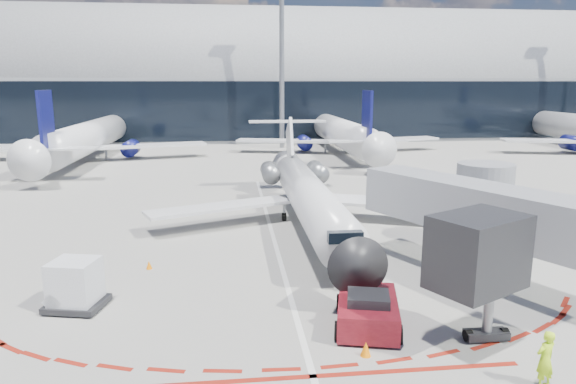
{
  "coord_description": "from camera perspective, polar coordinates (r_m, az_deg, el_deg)",
  "views": [
    {
      "loc": [
        -2.49,
        -26.33,
        9.35
      ],
      "look_at": [
        0.82,
        3.01,
        3.02
      ],
      "focal_mm": 32.0,
      "sensor_mm": 36.0,
      "label": 1
    }
  ],
  "objects": [
    {
      "name": "apron_centerline",
      "position": [
        29.94,
        -1.34,
        -6.09
      ],
      "size": [
        0.25,
        40.0,
        0.01
      ],
      "primitive_type": "cube",
      "color": "silver",
      "rests_on": "ground"
    },
    {
      "name": "safety_cone_left",
      "position": [
        27.39,
        -15.19,
        -7.83
      ],
      "size": [
        0.31,
        0.31,
        0.43
      ],
      "primitive_type": "cone",
      "color": "orange",
      "rests_on": "ground"
    },
    {
      "name": "apron_stop_bar",
      "position": [
        17.7,
        2.81,
        -19.77
      ],
      "size": [
        14.0,
        0.25,
        0.01
      ],
      "primitive_type": "cube",
      "color": "maroon",
      "rests_on": "ground"
    },
    {
      "name": "regional_jet",
      "position": [
        33.84,
        2.11,
        -0.11
      ],
      "size": [
        21.29,
        26.25,
        6.57
      ],
      "color": "silver",
      "rests_on": "ground"
    },
    {
      "name": "safety_cone_right",
      "position": [
        18.86,
        8.64,
        -16.86
      ],
      "size": [
        0.38,
        0.38,
        0.52
      ],
      "primitive_type": "cone",
      "color": "orange",
      "rests_on": "ground"
    },
    {
      "name": "terminal_building",
      "position": [
        91.34,
        -4.97,
        11.54
      ],
      "size": [
        150.0,
        24.15,
        24.0
      ],
      "color": "#989A9D",
      "rests_on": "ground"
    },
    {
      "name": "ground",
      "position": [
        28.05,
        -0.97,
        -7.37
      ],
      "size": [
        260.0,
        260.0,
        0.0
      ],
      "primitive_type": "plane",
      "color": "gray",
      "rests_on": "ground"
    },
    {
      "name": "bg_airliner_2",
      "position": [
        70.63,
        5.79,
        8.76
      ],
      "size": [
        32.82,
        34.75,
        10.62
      ],
      "primitive_type": null,
      "color": "silver",
      "rests_on": "ground"
    },
    {
      "name": "uld_container",
      "position": [
        23.55,
        -22.56,
        -9.52
      ],
      "size": [
        2.62,
        2.37,
        2.11
      ],
      "rotation": [
        0.0,
        0.0,
        -0.23
      ],
      "color": "black",
      "rests_on": "ground"
    },
    {
      "name": "light_mast_centre",
      "position": [
        74.77,
        -0.7,
        14.52
      ],
      "size": [
        0.7,
        0.7,
        25.0
      ],
      "primitive_type": "cylinder",
      "color": "gray",
      "rests_on": "ground"
    },
    {
      "name": "bg_airliner_1",
      "position": [
        67.79,
        -21.43,
        7.93
      ],
      "size": [
        33.33,
        35.29,
        10.78
      ],
      "primitive_type": null,
      "color": "silver",
      "rests_on": "ground"
    },
    {
      "name": "pushback_tug",
      "position": [
        20.69,
        8.83,
        -12.89
      ],
      "size": [
        3.15,
        5.87,
        1.49
      ],
      "rotation": [
        0.0,
        0.0,
        -0.24
      ],
      "color": "#590C15",
      "rests_on": "ground"
    },
    {
      "name": "jet_bridge",
      "position": [
        27.11,
        20.75,
        -2.23
      ],
      "size": [
        10.03,
        15.2,
        4.9
      ],
      "color": "#96989F",
      "rests_on": "ground"
    },
    {
      "name": "ramp_worker",
      "position": [
        18.5,
        26.66,
        -16.28
      ],
      "size": [
        0.8,
        0.64,
        1.9
      ],
      "primitive_type": "imported",
      "rotation": [
        0.0,
        0.0,
        3.44
      ],
      "color": "#C6FF1A",
      "rests_on": "ground"
    }
  ]
}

